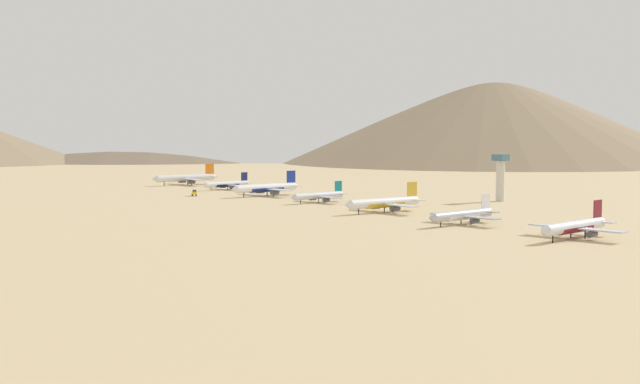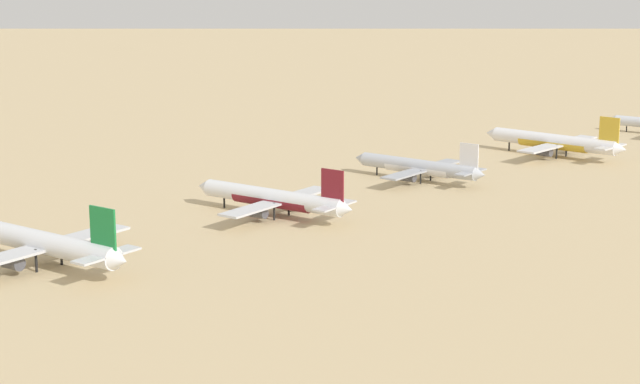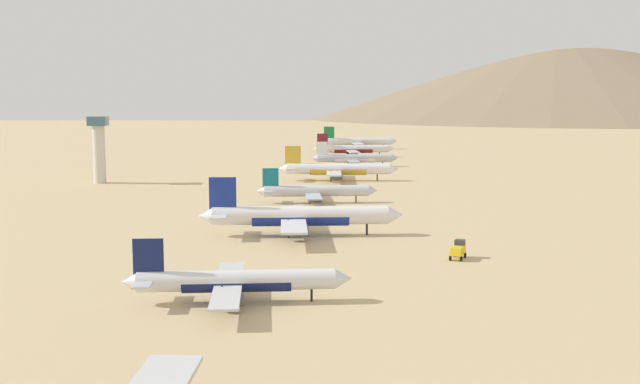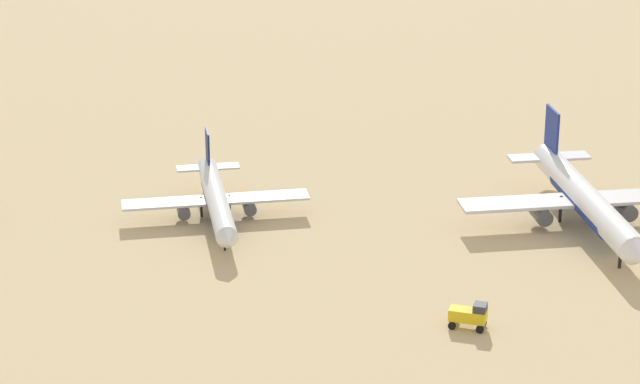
# 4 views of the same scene
# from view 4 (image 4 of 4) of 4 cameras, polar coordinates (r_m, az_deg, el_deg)

# --- Properties ---
(parked_jet_1) EXTENTS (38.91, 31.52, 11.25)m
(parked_jet_1) POSITION_cam_4_polar(r_m,az_deg,el_deg) (224.16, -4.45, -0.33)
(parked_jet_1) COLOR silver
(parked_jet_1) RESTS_ON ground
(parked_jet_2) EXTENTS (51.15, 41.48, 14.77)m
(parked_jet_2) POSITION_cam_4_polar(r_m,az_deg,el_deg) (224.69, 11.25, -0.31)
(parked_jet_2) COLOR white
(parked_jet_2) RESTS_ON ground
(service_truck) EXTENTS (4.66, 5.70, 3.90)m
(service_truck) POSITION_cam_4_polar(r_m,az_deg,el_deg) (188.34, 6.42, -5.22)
(service_truck) COLOR yellow
(service_truck) RESTS_ON ground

